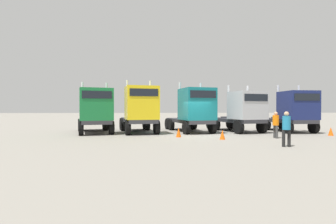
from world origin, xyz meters
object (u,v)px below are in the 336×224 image
visitor_in_hivis (276,123)px  traffic_cone_mid (331,131)px  traffic_cone_near (179,132)px  semi_truck_green (95,111)px  semi_truck_silver (242,111)px  visitor_with_camera (286,126)px  semi_truck_yellow (140,109)px  traffic_cone_far (222,135)px  semi_truck_teal (194,110)px  semi_truck_navy (293,111)px

visitor_in_hivis → traffic_cone_mid: 5.06m
traffic_cone_near → traffic_cone_mid: (11.24, 0.35, -0.03)m
semi_truck_green → traffic_cone_near: semi_truck_green is taller
visitor_in_hivis → traffic_cone_mid: (4.82, 1.36, -0.72)m
semi_truck_silver → visitor_with_camera: size_ratio=3.47×
semi_truck_yellow → semi_truck_silver: (8.47, 0.43, -0.16)m
semi_truck_green → traffic_cone_far: 10.14m
visitor_in_hivis → traffic_cone_near: size_ratio=2.61×
traffic_cone_mid → traffic_cone_far: 8.76m
semi_truck_yellow → semi_truck_teal: semi_truck_yellow is taller
semi_truck_navy → traffic_cone_far: (-7.24, -4.60, -1.47)m
semi_truck_teal → traffic_cone_far: bearing=-0.1°
semi_truck_green → visitor_with_camera: semi_truck_green is taller
semi_truck_navy → traffic_cone_far: semi_truck_navy is taller
semi_truck_green → traffic_cone_far: (9.00, -4.43, -1.52)m
semi_truck_silver → visitor_in_hivis: semi_truck_silver is taller
semi_truck_yellow → visitor_in_hivis: semi_truck_yellow is taller
semi_truck_yellow → visitor_with_camera: bearing=33.7°
semi_truck_navy → visitor_in_hivis: bearing=-44.0°
semi_truck_teal → semi_truck_navy: semi_truck_teal is taller
semi_truck_yellow → traffic_cone_far: bearing=39.2°
semi_truck_yellow → semi_truck_navy: semi_truck_yellow is taller
traffic_cone_far → semi_truck_teal: bearing=102.6°
traffic_cone_mid → traffic_cone_far: bearing=-167.9°
semi_truck_green → visitor_in_hivis: bearing=56.5°
semi_truck_silver → visitor_in_hivis: size_ratio=3.58×
semi_truck_silver → traffic_cone_mid: semi_truck_silver is taller
traffic_cone_mid → semi_truck_teal: bearing=162.8°
semi_truck_green → semi_truck_silver: bearing=75.6°
traffic_cone_near → traffic_cone_far: bearing=-29.2°
semi_truck_green → traffic_cone_near: 7.13m
semi_truck_navy → traffic_cone_near: bearing=-76.2°
semi_truck_green → semi_truck_yellow: bearing=73.3°
traffic_cone_near → visitor_with_camera: bearing=-43.3°
traffic_cone_near → traffic_cone_mid: traffic_cone_near is taller
semi_truck_silver → visitor_in_hivis: 4.48m
semi_truck_teal → traffic_cone_near: 4.00m
semi_truck_green → traffic_cone_far: semi_truck_green is taller
semi_truck_yellow → semi_truck_teal: (4.40, 0.42, -0.02)m
traffic_cone_near → traffic_cone_far: 3.06m
semi_truck_teal → visitor_in_hivis: 6.55m
traffic_cone_far → semi_truck_silver: bearing=58.3°
semi_truck_silver → visitor_with_camera: 8.21m
traffic_cone_near → traffic_cone_far: size_ratio=1.11×
semi_truck_teal → semi_truck_silver: semi_truck_teal is taller
semi_truck_green → semi_truck_navy: (16.24, 0.17, -0.05)m
traffic_cone_near → traffic_cone_far: traffic_cone_near is taller
semi_truck_yellow → traffic_cone_near: semi_truck_yellow is taller
semi_truck_navy → traffic_cone_near: semi_truck_navy is taller
semi_truck_green → semi_truck_navy: semi_truck_green is taller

